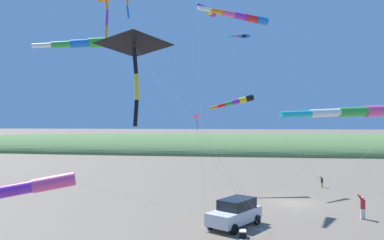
# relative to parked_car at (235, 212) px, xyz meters

# --- Properties ---
(ground_plane) EXTENTS (600.00, 600.00, 0.00)m
(ground_plane) POSITION_rel_parked_car_xyz_m (-8.17, 4.80, -0.95)
(ground_plane) COLOR #756654
(dune_ridge_grassy) EXTENTS (28.00, 240.00, 8.56)m
(dune_ridge_grassy) POSITION_rel_parked_car_xyz_m (-63.17, 4.80, -0.95)
(dune_ridge_grassy) COLOR #567A42
(dune_ridge_grassy) RESTS_ON ground_plane
(parked_car) EXTENTS (4.63, 3.82, 1.85)m
(parked_car) POSITION_rel_parked_car_xyz_m (0.00, 0.00, 0.00)
(parked_car) COLOR silver
(parked_car) RESTS_ON ground_plane
(cooler_box) EXTENTS (0.62, 0.42, 0.42)m
(cooler_box) POSITION_rel_parked_car_xyz_m (2.32, 0.51, -0.74)
(cooler_box) COLOR black
(cooler_box) RESTS_ON ground_plane
(person_adult_flyer) EXTENTS (0.44, 0.55, 1.79)m
(person_adult_flyer) POSITION_rel_parked_car_xyz_m (-3.10, 9.16, 0.02)
(person_adult_flyer) COLOR silver
(person_adult_flyer) RESTS_ON ground_plane
(person_child_green_jacket) EXTENTS (0.43, 0.44, 1.23)m
(person_child_green_jacket) POSITION_rel_parked_car_xyz_m (-16.14, 8.97, -0.28)
(person_child_green_jacket) COLOR gold
(person_child_green_jacket) RESTS_ON ground_plane
(kite_delta_orange_high_right) EXTENTS (5.09, 15.40, 7.85)m
(kite_delta_orange_high_right) POSITION_rel_parked_car_xyz_m (-8.97, -3.62, 6.59)
(kite_delta_orange_high_right) COLOR #EF4C93
(kite_delta_orange_high_right) RESTS_ON ground_plane
(kite_windsock_magenta_far_left) EXTENTS (5.42, 11.43, 17.79)m
(kite_windsock_magenta_far_left) POSITION_rel_parked_car_xyz_m (-9.64, -2.64, 16.52)
(kite_windsock_magenta_far_left) COLOR purple
(kite_windsock_magenta_far_left) RESTS_ON ground_plane
(kite_windsock_checkered_midright) EXTENTS (2.03, 12.04, 9.95)m
(kite_windsock_checkered_midright) POSITION_rel_parked_car_xyz_m (-14.26, 0.04, 8.25)
(kite_windsock_checkered_midright) COLOR black
(kite_windsock_checkered_midright) RESTS_ON ground_plane
(kite_windsock_striped_overhead) EXTENTS (4.84, 13.69, 12.93)m
(kite_windsock_striped_overhead) POSITION_rel_parked_car_xyz_m (1.19, -10.40, 11.46)
(kite_windsock_striped_overhead) COLOR green
(kite_windsock_striped_overhead) RESTS_ON ground_plane
(kite_windsock_blue_topmost) EXTENTS (3.18, 9.69, 17.01)m
(kite_windsock_blue_topmost) POSITION_rel_parked_car_xyz_m (-16.78, 0.52, 15.63)
(kite_windsock_blue_topmost) COLOR blue
(kite_windsock_blue_topmost) RESTS_ON ground_plane
(kite_delta_teal_far_right) EXTENTS (11.33, 6.54, 10.28)m
(kite_delta_teal_far_right) POSITION_rel_parked_car_xyz_m (12.70, -3.32, 8.85)
(kite_delta_teal_far_right) COLOR black
(kite_delta_teal_far_right) RESTS_ON ground_plane
(kite_windsock_long_streamer_left) EXTENTS (10.17, 4.89, 7.73)m
(kite_windsock_long_streamer_left) POSITION_rel_parked_car_xyz_m (12.85, 4.55, 6.48)
(kite_windsock_long_streamer_left) COLOR red
(kite_windsock_long_streamer_left) RESTS_ON ground_plane
(kite_windsock_long_streamer_right) EXTENTS (4.42, 13.89, 14.98)m
(kite_windsock_long_streamer_right) POSITION_rel_parked_car_xyz_m (-1.98, 0.58, 13.74)
(kite_windsock_long_streamer_right) COLOR blue
(kite_windsock_long_streamer_right) RESTS_ON ground_plane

